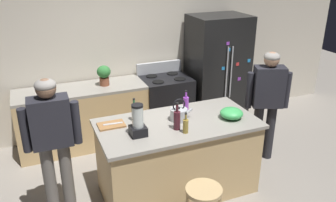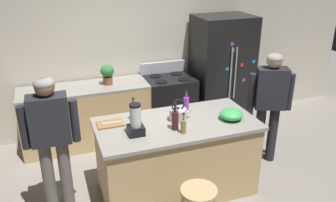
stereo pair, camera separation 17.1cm
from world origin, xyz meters
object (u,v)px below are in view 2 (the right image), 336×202
(person_by_sink_right, at_px, (270,98))
(bottle_soda, at_px, (186,103))
(cutting_board, at_px, (110,124))
(bottle_olive_oil, at_px, (134,112))
(bar_stool, at_px, (198,201))
(tea_kettle, at_px, (178,114))
(refrigerator, at_px, (221,72))
(bottle_vinegar, at_px, (183,126))
(kitchen_island, at_px, (176,157))
(mixing_bowl, at_px, (231,114))
(stove_range, at_px, (169,104))
(person_by_island_left, at_px, (51,135))
(blender_appliance, at_px, (136,122))
(chef_knife, at_px, (112,123))
(potted_plant, at_px, (107,73))
(bottle_wine, at_px, (175,120))

(person_by_sink_right, height_order, bottle_soda, person_by_sink_right)
(cutting_board, bearing_deg, bottle_olive_oil, 6.96)
(bar_stool, xyz_separation_m, cutting_board, (-0.63, 1.06, 0.45))
(cutting_board, bearing_deg, tea_kettle, -10.86)
(bar_stool, bearing_deg, refrigerator, 58.22)
(bottle_vinegar, xyz_separation_m, bottle_olive_oil, (-0.42, 0.50, 0.02))
(kitchen_island, xyz_separation_m, mixing_bowl, (0.63, -0.13, 0.52))
(stove_range, distance_m, bar_stool, 2.45)
(person_by_sink_right, distance_m, tea_kettle, 1.39)
(kitchen_island, bearing_deg, person_by_island_left, 177.03)
(person_by_sink_right, bearing_deg, blender_appliance, -169.75)
(person_by_sink_right, height_order, mixing_bowl, person_by_sink_right)
(person_by_island_left, bearing_deg, tea_kettle, -0.70)
(bottle_vinegar, relative_size, mixing_bowl, 0.87)
(person_by_sink_right, bearing_deg, mixing_bowl, -155.43)
(mixing_bowl, bearing_deg, chef_knife, 166.05)
(kitchen_island, bearing_deg, bottle_soda, 50.90)
(bottle_olive_oil, bearing_deg, bottle_soda, 4.21)
(kitchen_island, relative_size, potted_plant, 6.19)
(bottle_vinegar, height_order, chef_knife, bottle_vinegar)
(bar_stool, relative_size, bottle_vinegar, 2.64)
(potted_plant, bearing_deg, bottle_wine, -75.94)
(person_by_island_left, bearing_deg, mixing_bowl, -5.79)
(potted_plant, xyz_separation_m, bottle_vinegar, (0.48, -1.81, -0.09))
(refrigerator, height_order, bottle_vinegar, refrigerator)
(person_by_sink_right, xyz_separation_m, bottle_olive_oil, (-1.86, 0.01, 0.08))
(potted_plant, distance_m, bottle_wine, 1.75)
(bottle_vinegar, bearing_deg, bottle_soda, 64.88)
(cutting_board, distance_m, chef_knife, 0.02)
(potted_plant, bearing_deg, bottle_soda, -59.78)
(bottle_wine, bearing_deg, chef_knife, 150.94)
(mixing_bowl, bearing_deg, person_by_island_left, 174.21)
(potted_plant, relative_size, blender_appliance, 0.85)
(chef_knife, bearing_deg, mixing_bowl, -9.94)
(stove_range, height_order, bottle_vinegar, bottle_vinegar)
(kitchen_island, distance_m, refrigerator, 2.08)
(refrigerator, xyz_separation_m, tea_kettle, (-1.33, -1.45, 0.08))
(blender_appliance, relative_size, tea_kettle, 1.28)
(bottle_wine, relative_size, cutting_board, 1.05)
(cutting_board, bearing_deg, potted_plant, 80.43)
(stove_range, height_order, person_by_sink_right, person_by_sink_right)
(bottle_wine, bearing_deg, bottle_olive_oil, 133.56)
(bar_stool, distance_m, bottle_olive_oil, 1.27)
(refrigerator, height_order, tea_kettle, refrigerator)
(bottle_soda, distance_m, tea_kettle, 0.30)
(tea_kettle, bearing_deg, bottle_olive_oil, 159.31)
(stove_range, relative_size, blender_appliance, 3.12)
(stove_range, relative_size, mixing_bowl, 4.04)
(bar_stool, relative_size, potted_plant, 2.07)
(refrigerator, distance_m, cutting_board, 2.46)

